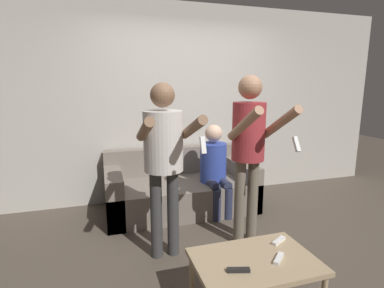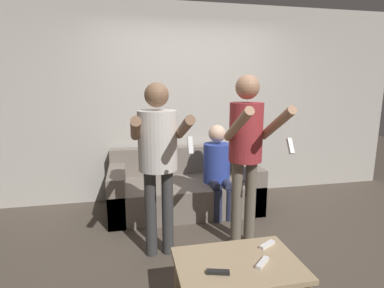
{
  "view_description": "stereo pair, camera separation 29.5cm",
  "coord_description": "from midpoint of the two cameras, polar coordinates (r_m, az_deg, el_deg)",
  "views": [
    {
      "loc": [
        -1.12,
        -2.56,
        1.61
      ],
      "look_at": [
        -0.17,
        0.53,
        0.97
      ],
      "focal_mm": 28.0,
      "sensor_mm": 36.0,
      "label": 1
    },
    {
      "loc": [
        -0.84,
        -2.63,
        1.61
      ],
      "look_at": [
        -0.17,
        0.53,
        0.97
      ],
      "focal_mm": 28.0,
      "sensor_mm": 36.0,
      "label": 2
    }
  ],
  "objects": [
    {
      "name": "person_standing_right",
      "position": [
        2.93,
        13.17,
        0.21
      ],
      "size": [
        0.44,
        0.71,
        1.7
      ],
      "color": "#6B6051",
      "rests_on": "ground_plane"
    },
    {
      "name": "couch",
      "position": [
        3.99,
        0.53,
        -8.61
      ],
      "size": [
        1.89,
        0.92,
        0.76
      ],
      "color": "slate",
      "rests_on": "ground_plane"
    },
    {
      "name": "remote_far",
      "position": [
        2.49,
        17.64,
        -17.87
      ],
      "size": [
        0.15,
        0.1,
        0.02
      ],
      "color": "white",
      "rests_on": "coffee_table"
    },
    {
      "name": "person_seated",
      "position": [
        3.79,
        7.16,
        -4.17
      ],
      "size": [
        0.34,
        0.54,
        1.12
      ],
      "color": "#282D47",
      "rests_on": "ground_plane"
    },
    {
      "name": "remote_near",
      "position": [
        2.12,
        9.31,
        -23.03
      ],
      "size": [
        0.15,
        0.08,
        0.02
      ],
      "color": "black",
      "rests_on": "coffee_table"
    },
    {
      "name": "coffee_table",
      "position": [
        2.28,
        12.74,
        -22.11
      ],
      "size": [
        0.86,
        0.57,
        0.41
      ],
      "color": "tan",
      "rests_on": "ground_plane"
    },
    {
      "name": "person_standing_left",
      "position": [
        2.7,
        -3.39,
        -1.21
      ],
      "size": [
        0.47,
        0.73,
        1.63
      ],
      "color": "#383838",
      "rests_on": "ground_plane"
    },
    {
      "name": "remote_mid",
      "position": [
        2.27,
        17.19,
        -20.89
      ],
      "size": [
        0.13,
        0.13,
        0.02
      ],
      "color": "white",
      "rests_on": "coffee_table"
    },
    {
      "name": "ground_plane",
      "position": [
        3.21,
        8.08,
        -19.03
      ],
      "size": [
        14.0,
        14.0,
        0.0
      ],
      "primitive_type": "plane",
      "color": "#4C4238"
    },
    {
      "name": "wall_back",
      "position": [
        4.27,
        1.45,
        7.73
      ],
      "size": [
        6.4,
        0.06,
        2.7
      ],
      "color": "#B7B2A8",
      "rests_on": "ground_plane"
    }
  ]
}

